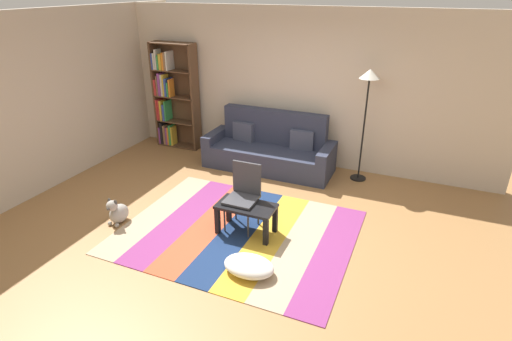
{
  "coord_description": "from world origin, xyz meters",
  "views": [
    {
      "loc": [
        2.03,
        -4.24,
        3.02
      ],
      "look_at": [
        -0.0,
        0.5,
        0.65
      ],
      "focal_mm": 28.61,
      "sensor_mm": 36.0,
      "label": 1
    }
  ],
  "objects_px": {
    "couch": "(270,150)",
    "coffee_table": "(246,211)",
    "pouf": "(249,266)",
    "tv_remote": "(242,202)",
    "dog": "(118,212)",
    "standing_lamp": "(368,89)",
    "bookshelf": "(171,97)",
    "folding_chair": "(244,190)"
  },
  "relations": [
    {
      "from": "couch",
      "to": "coffee_table",
      "type": "xyz_separation_m",
      "value": [
        0.49,
        -2.09,
        -0.0
      ]
    },
    {
      "from": "pouf",
      "to": "tv_remote",
      "type": "distance_m",
      "value": 0.96
    },
    {
      "from": "dog",
      "to": "tv_remote",
      "type": "bearing_deg",
      "value": 16.74
    },
    {
      "from": "dog",
      "to": "standing_lamp",
      "type": "bearing_deg",
      "value": 44.14
    },
    {
      "from": "dog",
      "to": "standing_lamp",
      "type": "relative_size",
      "value": 0.22
    },
    {
      "from": "bookshelf",
      "to": "tv_remote",
      "type": "distance_m",
      "value": 3.56
    },
    {
      "from": "pouf",
      "to": "tv_remote",
      "type": "relative_size",
      "value": 3.97
    },
    {
      "from": "pouf",
      "to": "dog",
      "type": "xyz_separation_m",
      "value": [
        -2.11,
        0.29,
        0.06
      ]
    },
    {
      "from": "tv_remote",
      "to": "bookshelf",
      "type": "bearing_deg",
      "value": 101.93
    },
    {
      "from": "pouf",
      "to": "standing_lamp",
      "type": "distance_m",
      "value": 3.4
    },
    {
      "from": "bookshelf",
      "to": "pouf",
      "type": "height_order",
      "value": "bookshelf"
    },
    {
      "from": "couch",
      "to": "tv_remote",
      "type": "height_order",
      "value": "couch"
    },
    {
      "from": "couch",
      "to": "coffee_table",
      "type": "height_order",
      "value": "couch"
    },
    {
      "from": "coffee_table",
      "to": "pouf",
      "type": "bearing_deg",
      "value": -63.6
    },
    {
      "from": "couch",
      "to": "dog",
      "type": "distance_m",
      "value": 2.85
    },
    {
      "from": "coffee_table",
      "to": "pouf",
      "type": "relative_size",
      "value": 1.28
    },
    {
      "from": "bookshelf",
      "to": "tv_remote",
      "type": "xyz_separation_m",
      "value": [
        2.61,
        -2.35,
        -0.56
      ]
    },
    {
      "from": "couch",
      "to": "coffee_table",
      "type": "distance_m",
      "value": 2.15
    },
    {
      "from": "bookshelf",
      "to": "tv_remote",
      "type": "bearing_deg",
      "value": -41.93
    },
    {
      "from": "bookshelf",
      "to": "tv_remote",
      "type": "height_order",
      "value": "bookshelf"
    },
    {
      "from": "tv_remote",
      "to": "coffee_table",
      "type": "bearing_deg",
      "value": -58.32
    },
    {
      "from": "bookshelf",
      "to": "dog",
      "type": "xyz_separation_m",
      "value": [
        0.96,
        -2.85,
        -0.83
      ]
    },
    {
      "from": "couch",
      "to": "standing_lamp",
      "type": "xyz_separation_m",
      "value": [
        1.56,
        0.15,
        1.2
      ]
    },
    {
      "from": "couch",
      "to": "coffee_table",
      "type": "bearing_deg",
      "value": -76.71
    },
    {
      "from": "dog",
      "to": "standing_lamp",
      "type": "xyz_separation_m",
      "value": [
        2.79,
        2.71,
        1.38
      ]
    },
    {
      "from": "standing_lamp",
      "to": "tv_remote",
      "type": "distance_m",
      "value": 2.72
    },
    {
      "from": "couch",
      "to": "pouf",
      "type": "relative_size",
      "value": 3.79
    },
    {
      "from": "coffee_table",
      "to": "standing_lamp",
      "type": "height_order",
      "value": "standing_lamp"
    },
    {
      "from": "standing_lamp",
      "to": "folding_chair",
      "type": "height_order",
      "value": "standing_lamp"
    },
    {
      "from": "bookshelf",
      "to": "folding_chair",
      "type": "distance_m",
      "value": 3.44
    },
    {
      "from": "couch",
      "to": "tv_remote",
      "type": "relative_size",
      "value": 15.07
    },
    {
      "from": "couch",
      "to": "bookshelf",
      "type": "xyz_separation_m",
      "value": [
        -2.2,
        0.28,
        0.65
      ]
    },
    {
      "from": "coffee_table",
      "to": "folding_chair",
      "type": "distance_m",
      "value": 0.27
    },
    {
      "from": "coffee_table",
      "to": "pouf",
      "type": "distance_m",
      "value": 0.87
    },
    {
      "from": "dog",
      "to": "couch",
      "type": "bearing_deg",
      "value": 64.2
    },
    {
      "from": "tv_remote",
      "to": "folding_chair",
      "type": "relative_size",
      "value": 0.17
    },
    {
      "from": "bookshelf",
      "to": "pouf",
      "type": "bearing_deg",
      "value": -45.63
    },
    {
      "from": "bookshelf",
      "to": "standing_lamp",
      "type": "bearing_deg",
      "value": -2.04
    },
    {
      "from": "folding_chair",
      "to": "dog",
      "type": "bearing_deg",
      "value": -102.38
    },
    {
      "from": "folding_chair",
      "to": "tv_remote",
      "type": "bearing_deg",
      "value": -22.21
    },
    {
      "from": "standing_lamp",
      "to": "bookshelf",
      "type": "bearing_deg",
      "value": 177.96
    },
    {
      "from": "standing_lamp",
      "to": "coffee_table",
      "type": "bearing_deg",
      "value": -115.31
    }
  ]
}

